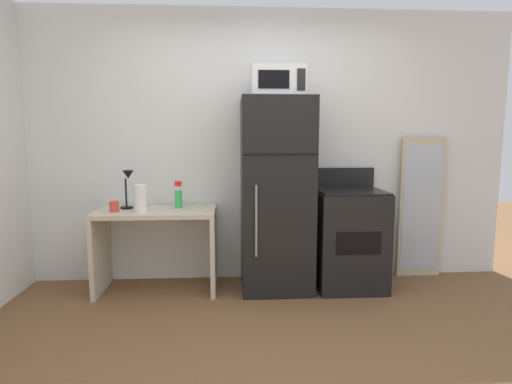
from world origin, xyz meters
name	(u,v)px	position (x,y,z in m)	size (l,w,h in m)	color
ground_plane	(270,366)	(0.00, 0.00, 0.00)	(12.00, 12.00, 0.00)	brown
wall_back_white	(254,147)	(0.00, 1.70, 1.30)	(5.00, 0.10, 2.60)	silver
desk	(157,235)	(-0.91, 1.35, 0.52)	(1.07, 0.56, 0.75)	beige
desk_lamp	(128,183)	(-1.17, 1.41, 0.99)	(0.14, 0.12, 0.35)	black
paper_towel_roll	(141,198)	(-1.02, 1.25, 0.87)	(0.11, 0.11, 0.24)	white
spray_bottle	(178,197)	(-0.72, 1.43, 0.85)	(0.06, 0.06, 0.25)	green
coffee_mug	(114,206)	(-1.26, 1.27, 0.80)	(0.08, 0.08, 0.10)	#D83F33
refrigerator	(276,195)	(0.18, 1.34, 0.88)	(0.64, 0.61, 1.75)	black
microwave	(277,82)	(0.18, 1.31, 1.88)	(0.46, 0.35, 0.26)	silver
oven_range	(349,238)	(0.86, 1.33, 0.47)	(0.62, 0.61, 1.10)	black
leaning_mirror	(421,208)	(1.66, 1.59, 0.70)	(0.44, 0.03, 1.40)	#C6B793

